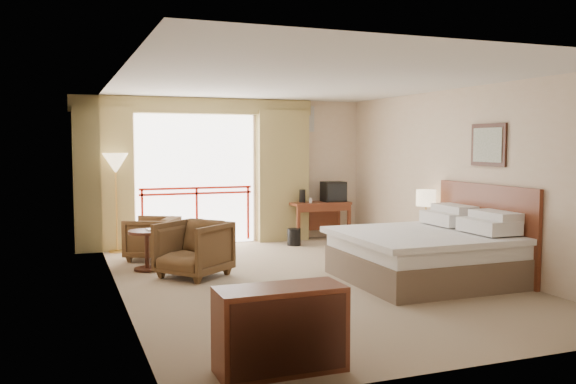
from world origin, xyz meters
name	(u,v)px	position (x,y,z in m)	size (l,w,h in m)	color
floor	(309,280)	(0.00, 0.00, 0.00)	(7.00, 7.00, 0.00)	gray
ceiling	(309,81)	(0.00, 0.00, 2.70)	(7.00, 7.00, 0.00)	white
wall_back	(238,171)	(0.00, 3.50, 1.35)	(5.00, 5.00, 0.00)	beige
wall_front	(473,207)	(0.00, -3.50, 1.35)	(5.00, 5.00, 0.00)	beige
wall_left	(119,187)	(-2.50, 0.00, 1.35)	(7.00, 7.00, 0.00)	beige
wall_right	(463,178)	(2.50, 0.00, 1.35)	(7.00, 7.00, 0.00)	beige
balcony_door	(196,180)	(-0.80, 3.48, 1.20)	(2.40, 2.40, 0.00)	white
balcony_railing	(197,201)	(-0.80, 3.46, 0.81)	(2.09, 0.03, 1.02)	red
curtain_left	(104,179)	(-2.45, 3.35, 1.25)	(1.00, 0.26, 2.50)	olive
curtain_right	(282,176)	(0.85, 3.35, 1.25)	(1.00, 0.26, 2.50)	olive
valance	(196,106)	(-0.80, 3.38, 2.55)	(4.40, 0.22, 0.28)	olive
hvac_vent	(302,119)	(1.30, 3.47, 2.35)	(0.50, 0.04, 0.50)	silver
bed	(427,253)	(1.50, -0.60, 0.38)	(2.13, 2.06, 0.97)	brown
headboard	(485,230)	(2.46, -0.60, 0.65)	(0.06, 2.10, 1.30)	#592313
framed_art	(488,145)	(2.47, -0.60, 1.85)	(0.04, 0.72, 0.60)	black
nightstand	(427,243)	(2.26, 0.55, 0.29)	(0.40, 0.48, 0.58)	#592313
table_lamp	(426,199)	(2.26, 0.60, 1.00)	(0.31, 0.31, 0.54)	tan
phone	(430,225)	(2.21, 0.40, 0.61)	(0.16, 0.12, 0.07)	black
desk	(318,210)	(1.51, 3.13, 0.58)	(1.14, 0.55, 0.75)	#592313
tv	(334,192)	(1.81, 3.08, 0.94)	(0.43, 0.34, 0.39)	black
coffee_maker	(302,196)	(1.16, 3.09, 0.87)	(0.12, 0.12, 0.25)	black
cup	(311,200)	(1.31, 3.04, 0.79)	(0.06, 0.06, 0.09)	white
wastebasket	(294,237)	(0.85, 2.73, 0.15)	(0.25, 0.25, 0.31)	black
armchair_far	(152,259)	(-1.79, 2.27, 0.00)	(0.74, 0.76, 0.69)	#47311E
armchair_near	(194,277)	(-1.43, 0.76, 0.00)	(0.84, 0.86, 0.79)	#47311E
side_table	(147,243)	(-1.99, 1.43, 0.40)	(0.54, 0.54, 0.59)	black
book	(147,230)	(-1.99, 1.43, 0.60)	(0.17, 0.22, 0.02)	white
floor_lamp	(116,167)	(-2.26, 3.15, 1.47)	(0.43, 0.43, 1.71)	tan
dresser	(281,329)	(-1.51, -3.02, 0.35)	(1.06, 0.45, 0.71)	#592313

